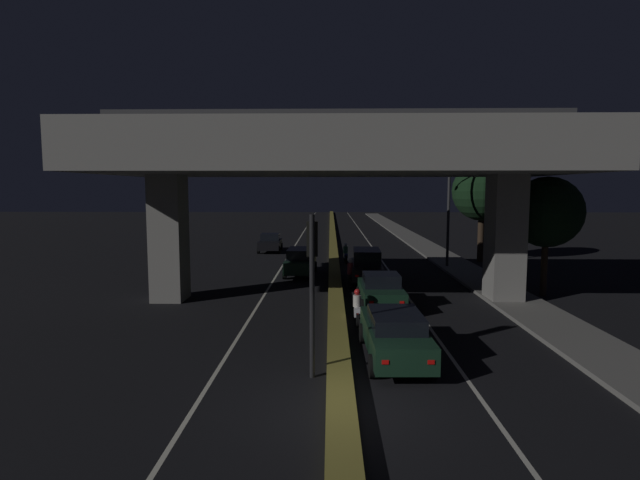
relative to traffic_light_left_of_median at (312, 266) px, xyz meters
name	(u,v)px	position (x,y,z in m)	size (l,w,h in m)	color
ground_plane	(341,411)	(0.75, -2.21, -3.08)	(200.00, 200.00, 0.00)	black
lane_line_left_inner	(296,245)	(-2.74, 32.79, -3.08)	(0.12, 126.00, 0.00)	beige
lane_line_right_inner	(370,245)	(4.24, 32.79, -3.08)	(0.12, 126.00, 0.00)	beige
median_divider	(333,243)	(0.75, 32.79, -2.94)	(0.70, 126.00, 0.28)	olive
sidewalk_right	(437,254)	(8.94, 25.79, -3.00)	(2.53, 126.00, 0.15)	slate
elevated_overpass	(336,157)	(0.75, 9.43, 3.54)	(21.23, 9.88, 8.74)	gray
traffic_light_left_of_median	(312,266)	(0.00, 0.00, 0.00)	(0.30, 0.49, 4.51)	black
street_lamp	(442,199)	(7.76, 19.15, 1.44)	(2.73, 0.32, 7.52)	#2D2D30
car_dark_green_lead	(395,334)	(2.46, 1.42, -2.28)	(1.93, 4.82, 1.51)	black
car_dark_green_second	(381,291)	(2.70, 7.97, -2.31)	(1.94, 4.02, 1.54)	black
car_black_third	(367,265)	(2.53, 14.21, -2.14)	(1.93, 4.65, 1.83)	black
car_dark_green_lead_oncoming	(300,261)	(-1.30, 16.23, -2.23)	(1.89, 4.24, 1.62)	black
car_black_second_oncoming	(270,243)	(-4.48, 27.49, -2.34)	(1.93, 3.98, 1.50)	black
motorcycle_white_filtering_near	(357,308)	(1.54, 5.54, -2.50)	(0.33, 1.74, 1.33)	black
motorcycle_black_filtering_mid	(350,275)	(1.56, 12.82, -2.45)	(0.32, 1.80, 1.49)	black
motorcycle_blue_filtering_far	(346,255)	(1.57, 21.21, -2.48)	(0.34, 1.85, 1.40)	black
pedestrian_on_sidewalk	(498,272)	(8.96, 11.60, -2.07)	(0.31, 0.31, 1.69)	#2D261E
roadside_tree_kerbside_near	(547,212)	(10.85, 10.65, 0.98)	(3.39, 3.39, 5.78)	#2D2116
roadside_tree_kerbside_mid	(482,191)	(11.20, 22.09, 1.92)	(4.19, 4.19, 7.12)	#2D2116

